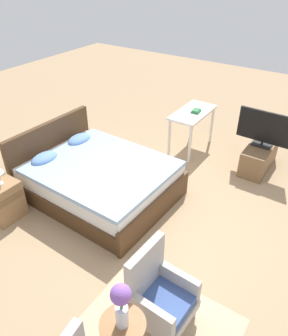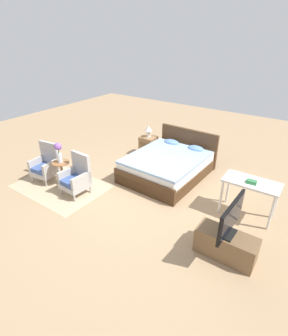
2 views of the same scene
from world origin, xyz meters
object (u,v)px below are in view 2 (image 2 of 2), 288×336
(nightstand, at_px, (148,146))
(tv_stand, at_px, (226,245))
(bed, at_px, (169,165))
(book_stack, at_px, (251,182))
(vanity_desk, at_px, (251,187))
(armchair_by_window_right, at_px, (77,178))
(side_table, at_px, (62,171))
(flower_vase, at_px, (59,151))
(tv_flatscreen, at_px, (231,218))
(armchair_by_window_left, at_px, (46,165))
(table_lamp, at_px, (148,130))

(nightstand, xyz_separation_m, tv_stand, (3.28, -2.59, -0.06))
(bed, relative_size, book_stack, 10.81)
(vanity_desk, bearing_deg, armchair_by_window_right, -158.07)
(bed, distance_m, armchair_by_window_right, 2.29)
(tv_stand, bearing_deg, side_table, -179.65)
(bed, xyz_separation_m, tv_stand, (2.15, -1.85, -0.07))
(flower_vase, relative_size, tv_stand, 0.50)
(nightstand, height_order, tv_flatscreen, tv_flatscreen)
(nightstand, relative_size, vanity_desk, 0.55)
(tv_stand, height_order, book_stack, book_stack)
(vanity_desk, bearing_deg, book_stack, -88.55)
(bed, bearing_deg, tv_flatscreen, -40.69)
(armchair_by_window_left, relative_size, armchair_by_window_right, 1.00)
(nightstand, height_order, table_lamp, table_lamp)
(nightstand, height_order, tv_stand, nightstand)
(side_table, relative_size, table_lamp, 1.84)
(table_lamp, height_order, tv_stand, table_lamp)
(side_table, relative_size, vanity_desk, 0.58)
(side_table, distance_m, book_stack, 4.15)
(flower_vase, relative_size, table_lamp, 1.45)
(armchair_by_window_left, distance_m, tv_flatscreen, 4.53)
(bed, height_order, armchair_by_window_right, bed)
(flower_vase, bearing_deg, book_stack, 17.94)
(armchair_by_window_left, height_order, book_stack, armchair_by_window_left)
(flower_vase, relative_size, tv_flatscreen, 0.52)
(vanity_desk, bearing_deg, tv_flatscreen, -88.30)
(tv_stand, bearing_deg, flower_vase, -179.65)
(flower_vase, bearing_deg, bed, 45.78)
(tv_flatscreen, bearing_deg, armchair_by_window_left, -179.28)
(table_lamp, distance_m, tv_flatscreen, 4.19)
(side_table, bearing_deg, bed, 45.78)
(bed, xyz_separation_m, nightstand, (-1.14, 0.75, -0.01))
(side_table, relative_size, tv_flatscreen, 0.66)
(armchair_by_window_right, bearing_deg, table_lamp, 86.93)
(flower_vase, bearing_deg, table_lamp, 75.38)
(nightstand, relative_size, book_stack, 2.78)
(bed, bearing_deg, vanity_desk, -14.33)
(book_stack, bearing_deg, flower_vase, -162.06)
(tv_stand, relative_size, vanity_desk, 0.92)
(armchair_by_window_left, xyz_separation_m, book_stack, (4.48, 1.30, 0.41))
(nightstand, relative_size, table_lamp, 1.72)
(side_table, relative_size, flower_vase, 1.27)
(armchair_by_window_left, relative_size, tv_flatscreen, 1.00)
(tv_flatscreen, height_order, vanity_desk, tv_flatscreen)
(bed, height_order, book_stack, bed)
(nightstand, bearing_deg, flower_vase, -104.62)
(side_table, bearing_deg, armchair_by_window_right, -3.42)
(bed, relative_size, nightstand, 3.88)
(side_table, bearing_deg, tv_flatscreen, 0.34)
(tv_stand, height_order, tv_flatscreen, tv_flatscreen)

